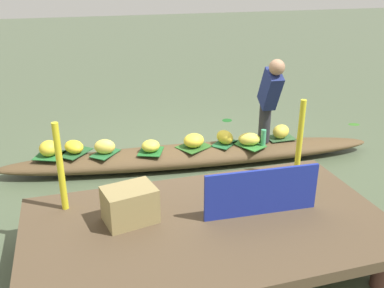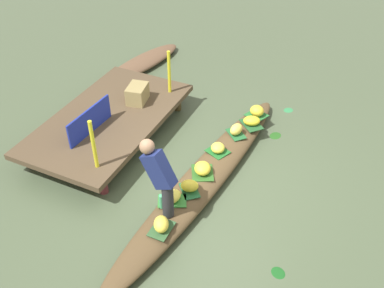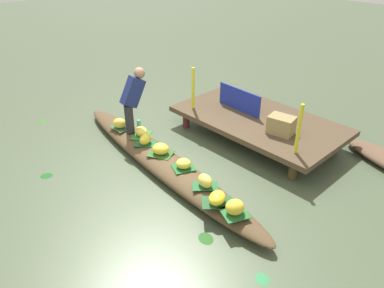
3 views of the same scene
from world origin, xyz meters
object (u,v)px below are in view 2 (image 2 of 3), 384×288
(moored_boat, at_px, (143,63))
(banana_bunch_5, at_px, (252,121))
(vendor_boat, at_px, (203,179))
(banana_bunch_6, at_px, (172,197))
(market_banner, at_px, (90,121))
(banana_bunch_3, at_px, (190,186))
(water_bottle, at_px, (162,201))
(vendor_person, at_px, (160,175))
(banana_bunch_2, at_px, (161,224))
(banana_bunch_0, at_px, (236,129))
(banana_bunch_4, at_px, (203,168))
(banana_bunch_7, at_px, (218,148))
(produce_crate, at_px, (137,94))
(banana_bunch_1, at_px, (257,111))

(moored_boat, xyz_separation_m, banana_bunch_5, (-1.44, -3.10, 0.24))
(vendor_boat, xyz_separation_m, banana_bunch_6, (-0.74, 0.17, 0.22))
(moored_boat, relative_size, market_banner, 2.18)
(banana_bunch_3, relative_size, water_bottle, 1.16)
(vendor_person, bearing_deg, banana_bunch_6, -9.45)
(vendor_boat, xyz_separation_m, banana_bunch_3, (-0.44, 0.03, 0.23))
(water_bottle, bearing_deg, banana_bunch_3, -24.10)
(banana_bunch_2, bearing_deg, vendor_person, 27.38)
(banana_bunch_0, relative_size, water_bottle, 1.16)
(banana_bunch_4, height_order, banana_bunch_6, banana_bunch_4)
(banana_bunch_6, xyz_separation_m, banana_bunch_7, (1.33, -0.16, -0.01))
(banana_bunch_0, bearing_deg, banana_bunch_3, 175.54)
(moored_boat, height_order, banana_bunch_5, banana_bunch_5)
(banana_bunch_4, xyz_separation_m, banana_bunch_5, (1.55, -0.26, -0.01))
(banana_bunch_5, bearing_deg, water_bottle, 168.84)
(banana_bunch_2, bearing_deg, banana_bunch_3, -1.58)
(vendor_boat, height_order, banana_bunch_5, banana_bunch_5)
(moored_boat, distance_m, vendor_person, 4.84)
(banana_bunch_6, distance_m, produce_crate, 2.52)
(banana_bunch_1, xyz_separation_m, banana_bunch_4, (-1.86, 0.25, -0.01))
(vendor_boat, bearing_deg, water_bottle, 170.52)
(vendor_boat, bearing_deg, vendor_person, 173.59)
(moored_boat, distance_m, banana_bunch_4, 4.13)
(banana_bunch_4, xyz_separation_m, banana_bunch_6, (-0.74, 0.15, -0.01))
(banana_bunch_7, bearing_deg, banana_bunch_6, 173.14)
(vendor_boat, distance_m, produce_crate, 2.21)
(banana_bunch_6, bearing_deg, market_banner, 69.12)
(produce_crate, bearing_deg, vendor_boat, -121.54)
(water_bottle, relative_size, market_banner, 0.22)
(banana_bunch_1, relative_size, banana_bunch_7, 1.07)
(banana_bunch_5, xyz_separation_m, vendor_person, (-2.53, 0.45, 0.60))
(banana_bunch_7, height_order, market_banner, market_banner)
(moored_boat, bearing_deg, banana_bunch_6, -131.96)
(banana_bunch_1, distance_m, vendor_person, 2.93)
(banana_bunch_5, bearing_deg, produce_crate, 101.39)
(moored_boat, distance_m, banana_bunch_6, 4.60)
(moored_boat, height_order, vendor_person, vendor_person)
(vendor_boat, distance_m, water_bottle, 0.98)
(banana_bunch_1, relative_size, banana_bunch_6, 0.87)
(banana_bunch_0, height_order, produce_crate, produce_crate)
(moored_boat, bearing_deg, banana_bunch_5, -102.62)
(banana_bunch_3, height_order, produce_crate, produce_crate)
(vendor_person, height_order, market_banner, vendor_person)
(banana_bunch_2, height_order, banana_bunch_6, banana_bunch_2)
(banana_bunch_5, height_order, water_bottle, water_bottle)
(vendor_person, bearing_deg, water_bottle, 28.61)
(water_bottle, bearing_deg, banana_bunch_6, -24.30)
(vendor_person, distance_m, market_banner, 2.11)
(water_bottle, height_order, produce_crate, produce_crate)
(water_bottle, bearing_deg, moored_boat, 33.82)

